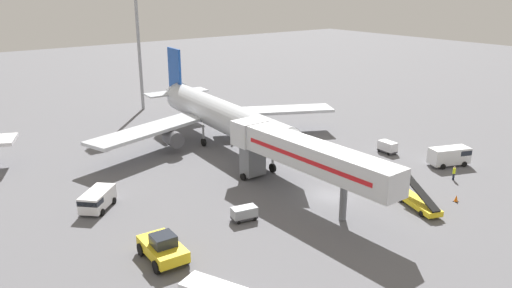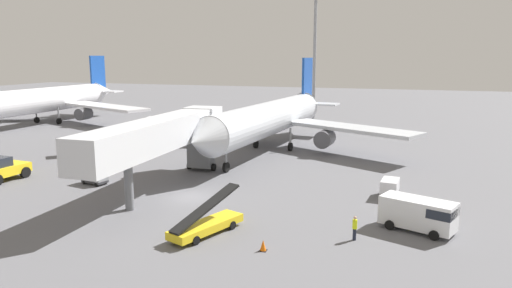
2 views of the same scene
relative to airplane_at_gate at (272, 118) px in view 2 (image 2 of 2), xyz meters
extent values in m
plane|color=slate|center=(-0.70, -22.29, -4.24)|extent=(300.00, 300.00, 0.00)
cylinder|color=silver|center=(-0.10, -1.33, 0.07)|extent=(6.60, 30.52, 4.23)
cone|color=silver|center=(-1.44, -18.21, 0.07)|extent=(4.42, 3.90, 4.15)
cone|color=silver|center=(1.30, 16.55, 0.38)|extent=(4.45, 5.88, 4.02)
cube|color=#1947A3|center=(1.19, 15.15, 4.30)|extent=(0.70, 4.40, 6.77)
cube|color=silver|center=(3.69, 14.56, 0.60)|extent=(5.31, 3.58, 0.24)
cube|color=silver|center=(-1.37, 14.96, 0.60)|extent=(5.31, 3.58, 0.24)
cube|color=silver|center=(10.17, 0.38, -0.89)|extent=(17.78, 11.81, 0.44)
cube|color=silver|center=(-9.99, 1.97, -0.89)|extent=(18.18, 9.49, 0.44)
cylinder|color=#4C4C51|center=(7.09, -0.47, -2.24)|extent=(2.37, 2.97, 2.16)
cylinder|color=#4C4C51|center=(-7.07, 0.65, -2.24)|extent=(2.37, 2.97, 2.16)
cylinder|color=gray|center=(-1.03, -13.10, -2.45)|extent=(0.28, 0.28, 2.49)
cylinder|color=black|center=(-1.03, -13.10, -3.69)|extent=(0.44, 1.12, 1.10)
cylinder|color=gray|center=(2.46, 0.29, -2.45)|extent=(0.28, 0.28, 2.49)
cylinder|color=black|center=(2.46, 0.29, -3.69)|extent=(0.44, 1.12, 1.10)
cylinder|color=gray|center=(-2.39, 0.67, -2.45)|extent=(0.28, 0.28, 2.49)
cylinder|color=black|center=(-2.39, 0.67, -3.69)|extent=(0.44, 1.12, 1.10)
cube|color=silver|center=(-3.69, -23.05, 1.12)|extent=(3.52, 20.15, 2.70)
cube|color=red|center=(-5.21, -23.09, 1.12)|extent=(0.48, 16.86, 0.44)
cube|color=silver|center=(-3.97, -12.42, 1.12)|extent=(3.52, 2.89, 2.84)
cube|color=#232833|center=(-4.00, -11.12, 1.37)|extent=(3.31, 0.33, 0.90)
cube|color=slate|center=(-3.95, -13.02, -2.04)|extent=(2.60, 1.87, 3.61)
cylinder|color=black|center=(-5.37, -13.05, -3.84)|extent=(0.32, 0.81, 0.80)
cylinder|color=black|center=(-2.53, -12.98, -3.84)|extent=(0.32, 0.81, 0.80)
cylinder|color=slate|center=(-3.58, -27.07, -2.24)|extent=(0.70, 0.70, 4.01)
cube|color=yellow|center=(-20.77, -23.29, -3.23)|extent=(2.84, 5.16, 0.91)
cylinder|color=black|center=(-19.46, -21.71, -3.69)|extent=(0.45, 1.12, 1.10)
cylinder|color=black|center=(-21.91, -21.59, -3.69)|extent=(0.45, 1.12, 1.10)
cube|color=yellow|center=(4.42, -29.85, -3.67)|extent=(3.57, 6.18, 0.55)
cube|color=black|center=(4.42, -29.85, -2.32)|extent=(2.89, 5.96, 2.09)
cylinder|color=black|center=(4.28, -27.90, -3.94)|extent=(0.41, 0.64, 0.60)
cylinder|color=black|center=(5.76, -28.43, -3.94)|extent=(0.41, 0.64, 0.60)
cylinder|color=black|center=(3.07, -31.27, -3.94)|extent=(0.41, 0.64, 0.60)
cylinder|color=black|center=(4.55, -31.81, -3.94)|extent=(0.41, 0.64, 0.60)
cube|color=white|center=(18.15, -24.45, -2.95)|extent=(5.41, 3.66, 2.00)
cube|color=#1E232D|center=(19.75, -25.04, -2.51)|extent=(2.22, 2.49, 0.64)
cylinder|color=black|center=(19.95, -24.07, -3.90)|extent=(0.76, 0.58, 0.68)
cylinder|color=black|center=(19.27, -25.90, -3.90)|extent=(0.76, 0.58, 0.68)
cylinder|color=black|center=(17.03, -22.99, -3.90)|extent=(0.76, 0.58, 0.68)
cylinder|color=black|center=(16.35, -24.82, -3.90)|extent=(0.76, 0.58, 0.68)
cube|color=white|center=(-21.57, -10.53, -3.14)|extent=(4.64, 4.62, 1.63)
cube|color=#1E232D|center=(-22.65, -11.60, -2.78)|extent=(2.51, 2.51, 0.52)
cylinder|color=black|center=(-21.85, -12.22, -3.90)|extent=(0.75, 0.75, 0.68)
cylinder|color=black|center=(-23.26, -10.79, -3.90)|extent=(0.75, 0.75, 0.68)
cylinder|color=black|center=(-19.88, -10.27, -3.90)|extent=(0.75, 0.75, 0.68)
cylinder|color=black|center=(-21.29, -8.85, -3.90)|extent=(0.75, 0.75, 0.68)
cube|color=#38383D|center=(15.87, -16.72, -3.95)|extent=(1.55, 2.55, 0.22)
cube|color=silver|center=(15.87, -16.72, -3.26)|extent=(1.55, 2.55, 1.17)
cylinder|color=black|center=(15.30, -15.82, -4.06)|extent=(0.15, 0.37, 0.36)
cylinder|color=black|center=(16.56, -15.91, -4.06)|extent=(0.15, 0.37, 0.36)
cylinder|color=black|center=(15.17, -17.53, -4.06)|extent=(0.15, 0.37, 0.36)
cylinder|color=black|center=(16.44, -17.62, -4.06)|extent=(0.15, 0.37, 0.36)
cube|color=#38383D|center=(-11.23, -21.47, -3.95)|extent=(2.60, 1.70, 0.22)
cube|color=#999EA5|center=(-11.23, -21.47, -3.37)|extent=(2.60, 1.70, 0.95)
cylinder|color=black|center=(-12.17, -21.87, -4.06)|extent=(0.38, 0.19, 0.36)
cylinder|color=black|center=(-11.94, -20.74, -4.06)|extent=(0.38, 0.19, 0.36)
cylinder|color=black|center=(-10.51, -22.20, -4.06)|extent=(0.38, 0.19, 0.36)
cylinder|color=black|center=(-10.29, -21.06, -4.06)|extent=(0.38, 0.19, 0.36)
cylinder|color=#1E2333|center=(14.21, -27.65, -3.84)|extent=(0.33, 0.33, 0.80)
cylinder|color=#D8EA19|center=(14.21, -27.65, -3.13)|extent=(0.44, 0.44, 0.63)
sphere|color=tan|center=(14.21, -27.65, -2.69)|extent=(0.22, 0.22, 0.22)
cube|color=black|center=(8.99, -31.29, -4.23)|extent=(0.47, 0.47, 0.03)
cone|color=orange|center=(8.99, -31.29, -3.87)|extent=(0.40, 0.40, 0.69)
cylinder|color=silver|center=(-46.18, 8.73, 0.15)|extent=(4.64, 31.61, 4.39)
cone|color=silver|center=(-46.33, 27.43, 0.48)|extent=(4.22, 5.85, 4.17)
cube|color=#1947A3|center=(-46.31, 25.98, 4.54)|extent=(0.40, 4.57, 7.03)
cube|color=silver|center=(-43.67, 25.58, 0.70)|extent=(5.30, 3.37, 0.24)
cube|color=silver|center=(-48.95, 25.54, 0.70)|extent=(5.30, 3.37, 0.24)
cube|color=silver|center=(-34.56, 11.86, -0.84)|extent=(20.89, 11.84, 0.44)
cube|color=silver|center=(-57.85, 11.68, -0.84)|extent=(20.83, 12.11, 0.44)
cylinder|color=#4C4C51|center=(-38.06, 10.56, -2.14)|extent=(2.08, 2.70, 2.06)
cylinder|color=#4C4C51|center=(-54.32, 10.43, -2.14)|extent=(2.08, 2.70, 2.06)
cylinder|color=gray|center=(-43.67, 10.65, -2.43)|extent=(0.28, 0.28, 2.52)
cylinder|color=black|center=(-43.67, 10.65, -3.69)|extent=(0.36, 1.10, 1.10)
cylinder|color=gray|center=(-48.72, 10.61, -2.43)|extent=(0.28, 0.28, 2.52)
cylinder|color=black|center=(-48.72, 10.61, -3.69)|extent=(0.36, 1.10, 1.10)
cylinder|color=#93969B|center=(0.05, 25.85, 7.08)|extent=(0.56, 0.56, 22.64)
camera|label=1|loc=(-36.32, -56.79, 17.45)|focal=34.87mm
camera|label=2|loc=(17.56, -57.79, 7.79)|focal=32.91mm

